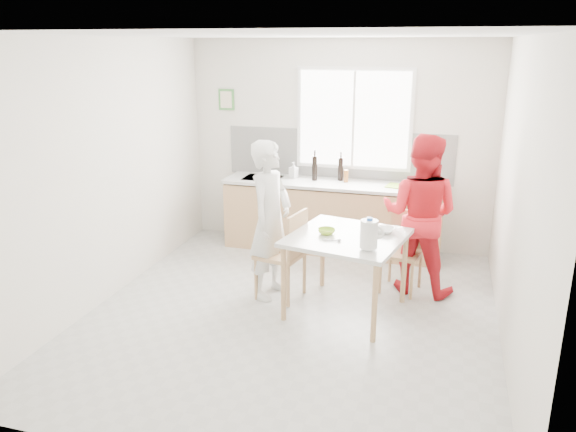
{
  "coord_description": "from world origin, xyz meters",
  "views": [
    {
      "loc": [
        1.39,
        -4.95,
        2.63
      ],
      "look_at": [
        -0.09,
        0.2,
        0.98
      ],
      "focal_mm": 35.0,
      "sensor_mm": 36.0,
      "label": 1
    }
  ],
  "objects_px": {
    "chair_far": "(404,247)",
    "wine_bottle_b": "(341,169)",
    "person_red": "(420,215)",
    "milk_jug": "(369,234)",
    "chair_left": "(287,251)",
    "bowl_green": "(327,231)",
    "bowl_white": "(385,231)",
    "person_white": "(270,220)",
    "dining_table": "(347,244)",
    "wine_bottle_a": "(315,168)"
  },
  "relations": [
    {
      "from": "dining_table",
      "to": "person_red",
      "type": "height_order",
      "value": "person_red"
    },
    {
      "from": "chair_far",
      "to": "wine_bottle_b",
      "type": "height_order",
      "value": "wine_bottle_b"
    },
    {
      "from": "person_white",
      "to": "wine_bottle_a",
      "type": "distance_m",
      "value": 1.61
    },
    {
      "from": "milk_jug",
      "to": "wine_bottle_b",
      "type": "distance_m",
      "value": 2.3
    },
    {
      "from": "bowl_white",
      "to": "person_red",
      "type": "bearing_deg",
      "value": 60.48
    },
    {
      "from": "dining_table",
      "to": "wine_bottle_a",
      "type": "height_order",
      "value": "wine_bottle_a"
    },
    {
      "from": "bowl_green",
      "to": "bowl_white",
      "type": "height_order",
      "value": "bowl_green"
    },
    {
      "from": "wine_bottle_b",
      "to": "person_red",
      "type": "bearing_deg",
      "value": -45.78
    },
    {
      "from": "person_white",
      "to": "chair_left",
      "type": "bearing_deg",
      "value": -90.0
    },
    {
      "from": "person_white",
      "to": "bowl_white",
      "type": "bearing_deg",
      "value": -77.93
    },
    {
      "from": "chair_far",
      "to": "person_red",
      "type": "bearing_deg",
      "value": 12.68
    },
    {
      "from": "chair_far",
      "to": "person_white",
      "type": "height_order",
      "value": "person_white"
    },
    {
      "from": "person_white",
      "to": "milk_jug",
      "type": "height_order",
      "value": "person_white"
    },
    {
      "from": "dining_table",
      "to": "person_red",
      "type": "bearing_deg",
      "value": 48.29
    },
    {
      "from": "wine_bottle_a",
      "to": "wine_bottle_b",
      "type": "bearing_deg",
      "value": 14.62
    },
    {
      "from": "bowl_green",
      "to": "wine_bottle_b",
      "type": "xyz_separation_m",
      "value": [
        -0.23,
        1.86,
        0.23
      ]
    },
    {
      "from": "chair_far",
      "to": "wine_bottle_a",
      "type": "bearing_deg",
      "value": 152.14
    },
    {
      "from": "person_white",
      "to": "bowl_green",
      "type": "relative_size",
      "value": 9.79
    },
    {
      "from": "chair_far",
      "to": "wine_bottle_b",
      "type": "distance_m",
      "value": 1.57
    },
    {
      "from": "chair_left",
      "to": "person_white",
      "type": "bearing_deg",
      "value": -90.0
    },
    {
      "from": "chair_left",
      "to": "chair_far",
      "type": "bearing_deg",
      "value": 128.51
    },
    {
      "from": "chair_left",
      "to": "chair_far",
      "type": "height_order",
      "value": "chair_left"
    },
    {
      "from": "dining_table",
      "to": "bowl_green",
      "type": "xyz_separation_m",
      "value": [
        -0.21,
        -0.01,
        0.11
      ]
    },
    {
      "from": "bowl_green",
      "to": "milk_jug",
      "type": "relative_size",
      "value": 0.6
    },
    {
      "from": "dining_table",
      "to": "wine_bottle_b",
      "type": "distance_m",
      "value": 1.93
    },
    {
      "from": "bowl_white",
      "to": "person_white",
      "type": "bearing_deg",
      "value": -179.38
    },
    {
      "from": "wine_bottle_b",
      "to": "dining_table",
      "type": "bearing_deg",
      "value": -76.88
    },
    {
      "from": "person_white",
      "to": "bowl_white",
      "type": "xyz_separation_m",
      "value": [
        1.2,
        0.01,
        -0.01
      ]
    },
    {
      "from": "chair_left",
      "to": "bowl_green",
      "type": "xyz_separation_m",
      "value": [
        0.46,
        -0.14,
        0.31
      ]
    },
    {
      "from": "person_red",
      "to": "bowl_green",
      "type": "xyz_separation_m",
      "value": [
        -0.86,
        -0.74,
        -0.03
      ]
    },
    {
      "from": "bowl_green",
      "to": "chair_far",
      "type": "bearing_deg",
      "value": 46.14
    },
    {
      "from": "dining_table",
      "to": "bowl_green",
      "type": "distance_m",
      "value": 0.23
    },
    {
      "from": "person_red",
      "to": "bowl_green",
      "type": "distance_m",
      "value": 1.14
    },
    {
      "from": "bowl_green",
      "to": "wine_bottle_b",
      "type": "distance_m",
      "value": 1.89
    },
    {
      "from": "chair_left",
      "to": "wine_bottle_b",
      "type": "xyz_separation_m",
      "value": [
        0.23,
        1.72,
        0.53
      ]
    },
    {
      "from": "person_white",
      "to": "bowl_white",
      "type": "distance_m",
      "value": 1.2
    },
    {
      "from": "chair_far",
      "to": "milk_jug",
      "type": "distance_m",
      "value": 1.2
    },
    {
      "from": "person_red",
      "to": "bowl_white",
      "type": "height_order",
      "value": "person_red"
    },
    {
      "from": "person_white",
      "to": "wine_bottle_a",
      "type": "xyz_separation_m",
      "value": [
        0.09,
        1.59,
        0.23
      ]
    },
    {
      "from": "dining_table",
      "to": "person_red",
      "type": "distance_m",
      "value": 0.99
    },
    {
      "from": "milk_jug",
      "to": "wine_bottle_b",
      "type": "height_order",
      "value": "wine_bottle_b"
    },
    {
      "from": "person_red",
      "to": "milk_jug",
      "type": "distance_m",
      "value": 1.15
    },
    {
      "from": "bowl_green",
      "to": "milk_jug",
      "type": "height_order",
      "value": "milk_jug"
    },
    {
      "from": "chair_left",
      "to": "bowl_white",
      "type": "relative_size",
      "value": 4.99
    },
    {
      "from": "milk_jug",
      "to": "chair_left",
      "type": "bearing_deg",
      "value": 164.41
    },
    {
      "from": "chair_left",
      "to": "person_red",
      "type": "xyz_separation_m",
      "value": [
        1.32,
        0.6,
        0.34
      ]
    },
    {
      "from": "person_red",
      "to": "wine_bottle_a",
      "type": "relative_size",
      "value": 5.45
    },
    {
      "from": "chair_far",
      "to": "bowl_white",
      "type": "distance_m",
      "value": 0.67
    },
    {
      "from": "person_red",
      "to": "wine_bottle_b",
      "type": "relative_size",
      "value": 5.81
    },
    {
      "from": "chair_left",
      "to": "chair_far",
      "type": "xyz_separation_m",
      "value": [
        1.17,
        0.6,
        -0.05
      ]
    }
  ]
}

